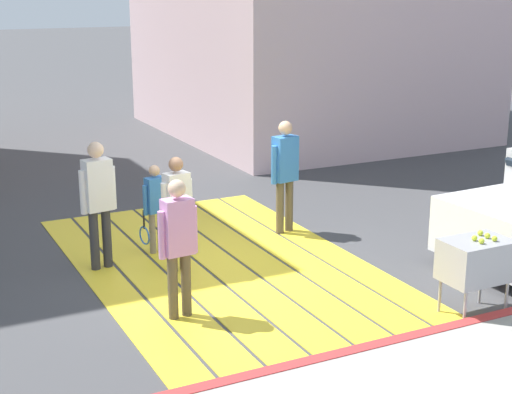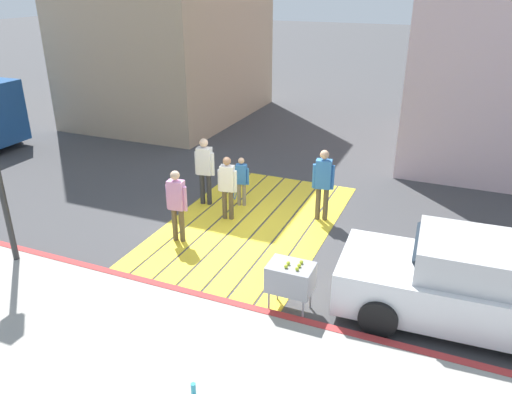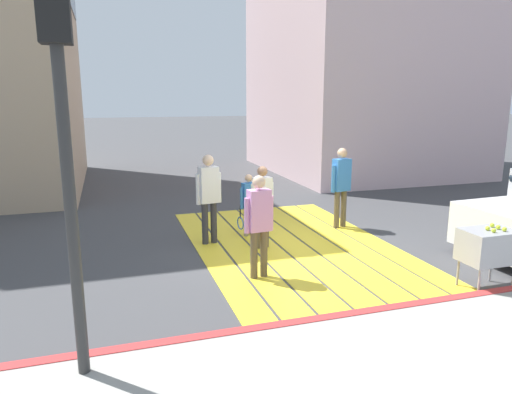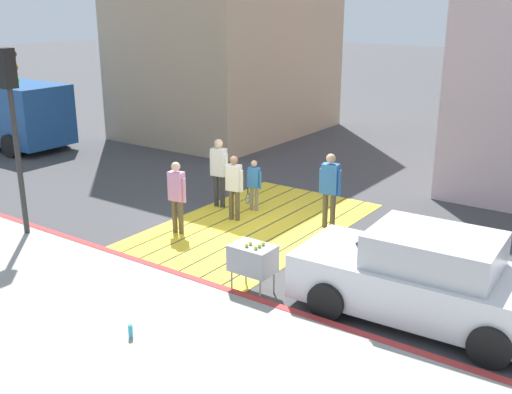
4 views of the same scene
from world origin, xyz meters
name	(u,v)px [view 1 (image 1 of 4)]	position (x,y,z in m)	size (l,w,h in m)	color
ground_plane	(222,265)	(0.00, 0.00, 0.00)	(120.00, 120.00, 0.00)	#424244
crosswalk_stripes	(222,265)	(0.00, 0.00, 0.01)	(6.40, 3.80, 0.01)	yellow
curb_painted	(347,356)	(-3.25, 0.00, 0.07)	(0.16, 40.00, 0.13)	#BC3333
tennis_ball_cart	(476,260)	(-2.90, -2.03, 0.70)	(0.56, 0.80, 1.02)	#99999E
pedestrian_adult_lead	(98,196)	(0.64, 1.56, 1.06)	(0.29, 0.52, 1.82)	#333338
pedestrian_adult_trailing	(285,168)	(0.93, -1.52, 1.06)	(0.30, 0.52, 1.82)	brown
pedestrian_adult_side	(177,206)	(0.06, 0.63, 0.95)	(0.27, 0.47, 1.63)	brown
pedestrian_teen_behind	(178,239)	(-1.40, 1.17, 1.00)	(0.25, 0.50, 1.71)	brown
pedestrian_child_with_racket	(155,204)	(0.92, 0.66, 0.76)	(0.28, 0.43, 1.34)	gray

